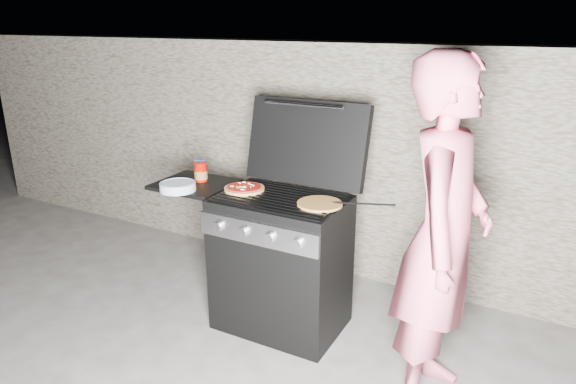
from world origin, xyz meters
The scene contains 10 objects.
ground centered at (0.00, 0.00, 0.00)m, with size 50.00×50.00×0.00m, color #4D4843.
stone_wall centered at (0.00, 1.05, 0.90)m, with size 8.00×0.35×1.80m, color slate.
gas_grill centered at (-0.25, 0.00, 0.46)m, with size 1.34×0.79×0.91m, color black, non-canonical shape.
pizza_topped centered at (-0.27, 0.00, 0.93)m, with size 0.26×0.26×0.03m, color #B37740, non-canonical shape.
pizza_plain centered at (0.27, -0.02, 0.92)m, with size 0.27×0.27×0.01m, color #DFA958.
sauce_jar centered at (-0.65, 0.05, 0.97)m, with size 0.08×0.08×0.13m, color #8F0A00.
blue_carton centered at (-0.70, 0.10, 0.97)m, with size 0.06×0.04×0.13m, color #2B4DA7.
plate_stack centered at (-0.66, -0.19, 0.93)m, with size 0.23×0.23×0.05m, color silver.
person centered at (1.03, -0.20, 0.92)m, with size 0.67×0.44×1.84m, color #CC596F.
tongs centered at (0.53, 0.00, 0.95)m, with size 0.01×0.01×0.42m, color black.
Camera 1 is at (1.46, -2.64, 1.96)m, focal length 32.00 mm.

